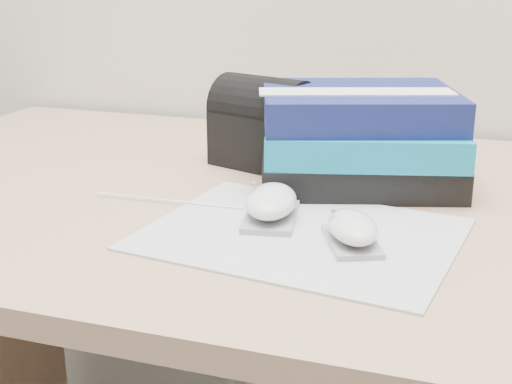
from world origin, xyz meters
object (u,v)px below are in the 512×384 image
(book_stack, at_px, (359,138))
(mouse_front, at_px, (352,229))
(mouse_rear, at_px, (271,204))
(pouch, at_px, (263,123))
(desk, at_px, (371,338))

(book_stack, bearing_deg, mouse_front, -80.89)
(mouse_front, distance_m, book_stack, 0.25)
(mouse_rear, relative_size, pouch, 0.72)
(desk, relative_size, mouse_rear, 13.41)
(desk, bearing_deg, pouch, 161.90)
(mouse_rear, distance_m, mouse_front, 0.12)
(mouse_rear, bearing_deg, desk, 58.75)
(mouse_rear, relative_size, book_stack, 0.37)
(mouse_rear, height_order, mouse_front, mouse_rear)
(mouse_front, bearing_deg, book_stack, 99.11)
(mouse_rear, distance_m, book_stack, 0.21)
(book_stack, xyz_separation_m, pouch, (-0.15, 0.04, 0.00))
(mouse_front, bearing_deg, desk, 90.91)
(desk, distance_m, mouse_front, 0.34)
(desk, xyz_separation_m, mouse_rear, (-0.10, -0.17, 0.26))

